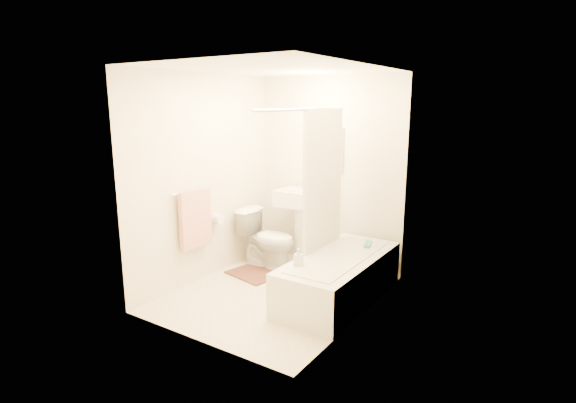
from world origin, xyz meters
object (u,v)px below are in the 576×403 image
Objects in this scene: sink at (300,224)px; soap_bottle at (298,257)px; bathtub at (339,278)px; toilet at (268,239)px; bath_mat at (254,274)px.

sink is 1.32m from soap_bottle.
toilet is at bearing 163.55° from bathtub.
bath_mat is at bearing 179.90° from toilet.
toilet is 1.29m from soap_bottle.
toilet is 0.45× the size of bathtub.
sink is 0.87m from bath_mat.
bathtub reaches higher than bath_mat.
soap_bottle reaches higher than bath_mat.
sink is 1.78× the size of bath_mat.
toilet is 1.24× the size of bath_mat.
bathtub is (0.91, -0.67, -0.30)m from sink.
bath_mat is (0.01, -0.32, -0.36)m from toilet.
bathtub is at bearing -1.73° from bath_mat.
sink is at bearing 120.90° from soap_bottle.
toilet is at bearing 139.75° from soap_bottle.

